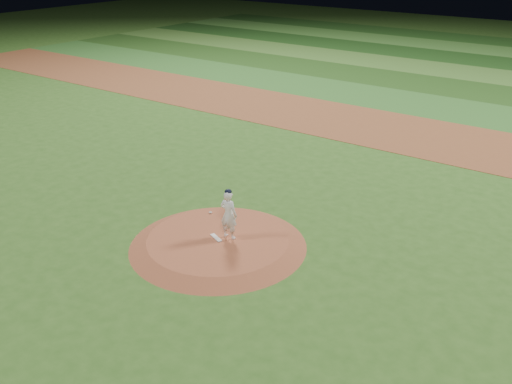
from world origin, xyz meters
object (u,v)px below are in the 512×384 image
(pitchers_mound, at_px, (218,242))
(pitcher_on_mound, at_px, (229,214))
(pitching_rubber, at_px, (216,238))
(rosin_bag, at_px, (210,212))

(pitchers_mound, height_order, pitcher_on_mound, pitcher_on_mound)
(pitchers_mound, height_order, pitching_rubber, pitching_rubber)
(pitchers_mound, distance_m, pitching_rubber, 0.15)
(pitching_rubber, height_order, pitcher_on_mound, pitcher_on_mound)
(pitchers_mound, xyz_separation_m, pitching_rubber, (-0.06, -0.02, 0.14))
(pitching_rubber, relative_size, pitcher_on_mound, 0.34)
(rosin_bag, bearing_deg, pitcher_on_mound, -31.44)
(pitching_rubber, distance_m, pitcher_on_mound, 0.89)
(pitching_rubber, xyz_separation_m, rosin_bag, (-1.26, 1.22, 0.02))
(pitchers_mound, bearing_deg, pitching_rubber, -163.81)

